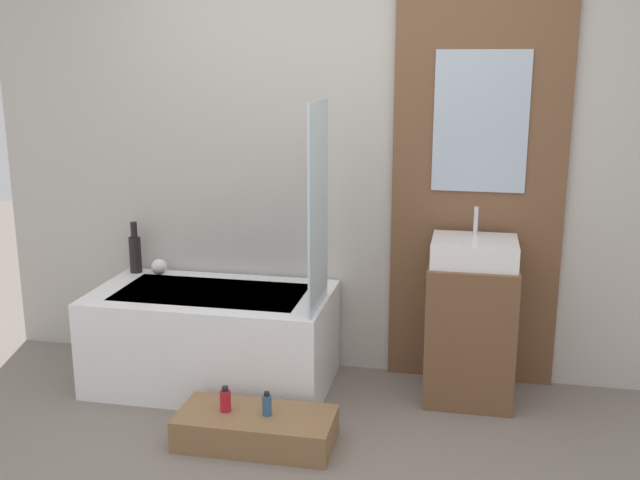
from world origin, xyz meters
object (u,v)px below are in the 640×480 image
(bathtub, at_px, (213,338))
(vase_tall_dark, at_px, (135,252))
(wooden_step_bench, at_px, (256,428))
(bottle_soap_secondary, at_px, (267,405))
(bottle_soap_primary, at_px, (225,400))
(vase_round_light, at_px, (159,267))
(sink, at_px, (474,251))

(bathtub, height_order, vase_tall_dark, vase_tall_dark)
(wooden_step_bench, relative_size, bottle_soap_secondary, 6.31)
(vase_tall_dark, bearing_deg, bottle_soap_primary, -46.26)
(vase_round_light, bearing_deg, vase_tall_dark, 175.90)
(bottle_soap_primary, bearing_deg, bathtub, 114.41)
(bathtub, xyz_separation_m, vase_round_light, (-0.43, 0.28, 0.32))
(bathtub, xyz_separation_m, bottle_soap_primary, (0.28, -0.62, -0.07))
(bottle_soap_secondary, bearing_deg, wooden_step_bench, 180.00)
(vase_tall_dark, bearing_deg, wooden_step_bench, -41.63)
(bathtub, bearing_deg, wooden_step_bench, -55.02)
(vase_tall_dark, distance_m, vase_round_light, 0.18)
(sink, bearing_deg, vase_tall_dark, 175.41)
(sink, height_order, bottle_soap_secondary, sink)
(vase_round_light, height_order, bottle_soap_secondary, vase_round_light)
(sink, height_order, vase_tall_dark, sink)
(sink, xyz_separation_m, bottle_soap_primary, (-1.16, -0.75, -0.62))
(bathtub, bearing_deg, sink, 4.87)
(bathtub, relative_size, wooden_step_bench, 1.76)
(sink, bearing_deg, vase_round_light, 175.37)
(bathtub, relative_size, bottle_soap_secondary, 11.11)
(sink, height_order, vase_round_light, sink)
(wooden_step_bench, distance_m, vase_round_light, 1.36)
(bathtub, xyz_separation_m, sink, (1.45, 0.12, 0.56))
(bottle_soap_primary, distance_m, bottle_soap_secondary, 0.21)
(vase_tall_dark, relative_size, vase_round_light, 3.32)
(vase_tall_dark, bearing_deg, sink, -4.59)
(vase_round_light, bearing_deg, bottle_soap_secondary, -44.19)
(bathtub, bearing_deg, bottle_soap_primary, -65.59)
(vase_round_light, xyz_separation_m, bottle_soap_secondary, (0.93, -0.90, -0.39))
(wooden_step_bench, xyz_separation_m, vase_round_light, (-0.87, 0.90, 0.53))
(bottle_soap_primary, bearing_deg, wooden_step_bench, 0.00)
(bathtub, xyz_separation_m, vase_tall_dark, (-0.59, 0.29, 0.41))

